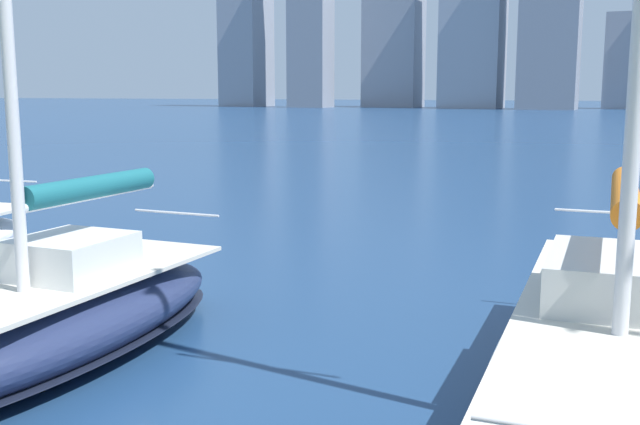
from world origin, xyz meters
TOP-DOWN VIEW (x-y plane):
  - city_skyline at (5.97, -160.78)m, footprint 176.49×22.81m
  - sailboat_orange at (-3.38, -7.31)m, footprint 2.96×9.33m
  - sailboat_teal at (3.64, -6.36)m, footprint 2.25×6.63m

SIDE VIEW (x-z plane):
  - sailboat_teal at x=3.64m, z-range -4.77..6.12m
  - sailboat_orange at x=-3.38m, z-range -4.44..5.82m
  - city_skyline at x=5.97m, z-range -4.60..37.94m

